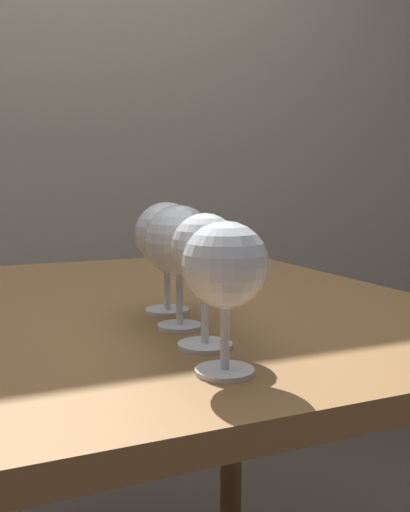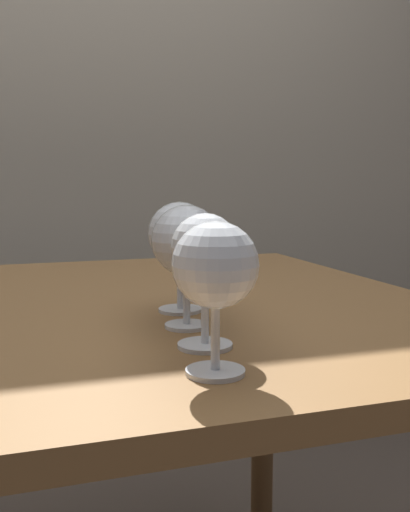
# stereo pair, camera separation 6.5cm
# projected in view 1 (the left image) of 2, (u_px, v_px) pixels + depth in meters

# --- Properties ---
(dining_table) EXTENTS (1.12, 0.97, 0.77)m
(dining_table) POSITION_uv_depth(u_px,v_px,m) (60.00, 374.00, 0.88)
(dining_table) COLOR brown
(dining_table) RESTS_ON ground_plane
(wine_glass_pinot) EXTENTS (0.08, 0.08, 0.15)m
(wine_glass_pinot) POSITION_uv_depth(u_px,v_px,m) (225.00, 267.00, 0.56)
(wine_glass_pinot) COLOR white
(wine_glass_pinot) RESTS_ON dining_table
(wine_glass_white) EXTENTS (0.08, 0.08, 0.15)m
(wine_glass_white) POSITION_uv_depth(u_px,v_px,m) (205.00, 251.00, 0.65)
(wine_glass_white) COLOR white
(wine_glass_white) RESTS_ON dining_table
(wine_glass_cabernet) EXTENTS (0.09, 0.09, 0.16)m
(wine_glass_cabernet) POSITION_uv_depth(u_px,v_px,m) (179.00, 243.00, 0.74)
(wine_glass_cabernet) COLOR white
(wine_glass_cabernet) RESTS_ON dining_table
(wine_glass_chardonnay) EXTENTS (0.09, 0.09, 0.16)m
(wine_glass_chardonnay) POSITION_uv_depth(u_px,v_px,m) (167.00, 236.00, 0.83)
(wine_glass_chardonnay) COLOR white
(wine_glass_chardonnay) RESTS_ON dining_table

